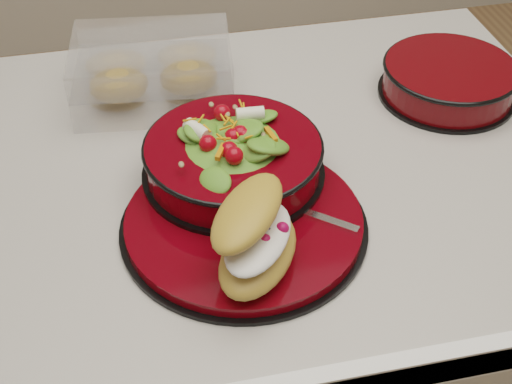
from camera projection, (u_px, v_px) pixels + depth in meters
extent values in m
cube|color=silver|center=(186.00, 373.00, 1.29)|extent=(1.16, 0.66, 0.86)
cube|color=#B2ACA3|center=(165.00, 185.00, 0.99)|extent=(1.24, 0.74, 0.04)
cylinder|color=black|center=(244.00, 226.00, 0.90)|extent=(0.31, 0.31, 0.01)
cylinder|color=#580308|center=(244.00, 221.00, 0.89)|extent=(0.30, 0.30, 0.01)
torus|color=black|center=(253.00, 223.00, 0.88)|extent=(0.17, 0.17, 0.01)
cylinder|color=black|center=(234.00, 172.00, 0.95)|extent=(0.24, 0.24, 0.01)
cylinder|color=#580308|center=(233.00, 157.00, 0.93)|extent=(0.23, 0.23, 0.04)
torus|color=black|center=(233.00, 146.00, 0.92)|extent=(0.24, 0.24, 0.01)
ellipsoid|color=#477921|center=(233.00, 147.00, 0.92)|extent=(0.19, 0.19, 0.08)
sphere|color=#BA070E|center=(269.00, 114.00, 0.90)|extent=(0.02, 0.02, 0.02)
sphere|color=#BA070E|center=(249.00, 100.00, 0.92)|extent=(0.02, 0.02, 0.02)
sphere|color=#BA070E|center=(217.00, 100.00, 0.92)|extent=(0.02, 0.02, 0.02)
sphere|color=#BA070E|center=(196.00, 114.00, 0.90)|extent=(0.02, 0.02, 0.02)
sphere|color=#BA070E|center=(201.00, 133.00, 0.87)|extent=(0.02, 0.02, 0.02)
sphere|color=#BA070E|center=(231.00, 142.00, 0.86)|extent=(0.02, 0.02, 0.02)
sphere|color=#BA070E|center=(262.00, 133.00, 0.87)|extent=(0.02, 0.02, 0.02)
cylinder|color=silver|center=(250.00, 98.00, 0.93)|extent=(0.04, 0.04, 0.02)
cylinder|color=silver|center=(196.00, 114.00, 0.90)|extent=(0.04, 0.04, 0.02)
cube|color=orange|center=(220.00, 135.00, 0.86)|extent=(0.03, 0.03, 0.01)
cube|color=orange|center=(271.00, 119.00, 0.89)|extent=(0.03, 0.02, 0.01)
ellipsoid|color=#BE893A|center=(258.00, 254.00, 0.81)|extent=(0.14, 0.16, 0.04)
ellipsoid|color=white|center=(258.00, 238.00, 0.80)|extent=(0.12, 0.14, 0.02)
ellipsoid|color=#BE893A|center=(255.00, 211.00, 0.79)|extent=(0.13, 0.15, 0.03)
sphere|color=#B70D3B|center=(238.00, 237.00, 0.79)|extent=(0.02, 0.02, 0.02)
sphere|color=#B70D3B|center=(265.00, 240.00, 0.79)|extent=(0.02, 0.02, 0.02)
sphere|color=#B70D3B|center=(282.00, 228.00, 0.80)|extent=(0.02, 0.02, 0.02)
sphere|color=#B70D3B|center=(247.00, 228.00, 0.80)|extent=(0.02, 0.02, 0.02)
sphere|color=#191947|center=(250.00, 232.00, 0.79)|extent=(0.01, 0.01, 0.01)
sphere|color=#191947|center=(269.00, 232.00, 0.80)|extent=(0.01, 0.01, 0.01)
sphere|color=#191947|center=(259.00, 237.00, 0.79)|extent=(0.01, 0.01, 0.01)
cube|color=silver|center=(313.00, 215.00, 0.89)|extent=(0.10, 0.09, 0.00)
cube|color=silver|center=(261.00, 196.00, 0.91)|extent=(0.04, 0.04, 0.00)
cube|color=white|center=(154.00, 84.00, 1.11)|extent=(0.26, 0.20, 0.05)
cube|color=white|center=(151.00, 57.00, 1.08)|extent=(0.26, 0.20, 0.04)
ellipsoid|color=#BE893A|center=(119.00, 85.00, 1.10)|extent=(0.09, 0.08, 0.05)
ellipsoid|color=#BE893A|center=(189.00, 77.00, 1.11)|extent=(0.09, 0.08, 0.05)
cylinder|color=black|center=(446.00, 93.00, 1.13)|extent=(0.21, 0.21, 0.01)
cylinder|color=#500507|center=(449.00, 79.00, 1.11)|extent=(0.20, 0.20, 0.05)
torus|color=black|center=(451.00, 68.00, 1.10)|extent=(0.21, 0.21, 0.01)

